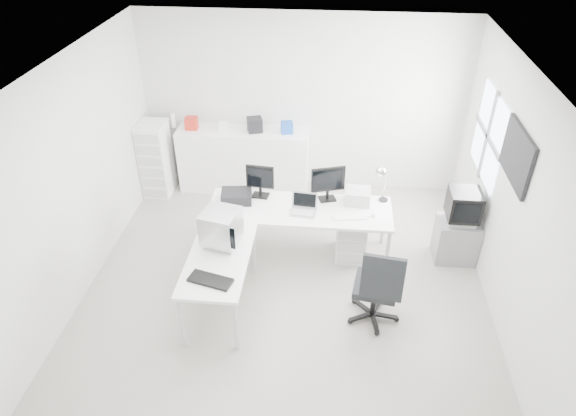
# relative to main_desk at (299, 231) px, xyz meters

# --- Properties ---
(floor) EXTENTS (5.00, 5.00, 0.01)m
(floor) POSITION_rel_main_desk_xyz_m (-0.12, -0.58, -0.38)
(floor) COLOR beige
(floor) RESTS_ON ground
(ceiling) EXTENTS (5.00, 5.00, 0.01)m
(ceiling) POSITION_rel_main_desk_xyz_m (-0.12, -0.58, 2.42)
(ceiling) COLOR white
(ceiling) RESTS_ON back_wall
(back_wall) EXTENTS (5.00, 0.02, 2.80)m
(back_wall) POSITION_rel_main_desk_xyz_m (-0.12, 1.92, 1.02)
(back_wall) COLOR silver
(back_wall) RESTS_ON floor
(left_wall) EXTENTS (0.02, 5.00, 2.80)m
(left_wall) POSITION_rel_main_desk_xyz_m (-2.62, -0.58, 1.02)
(left_wall) COLOR silver
(left_wall) RESTS_ON floor
(right_wall) EXTENTS (0.02, 5.00, 2.80)m
(right_wall) POSITION_rel_main_desk_xyz_m (2.38, -0.58, 1.02)
(right_wall) COLOR silver
(right_wall) RESTS_ON floor
(window) EXTENTS (0.02, 1.20, 1.10)m
(window) POSITION_rel_main_desk_xyz_m (2.36, 0.62, 1.23)
(window) COLOR white
(window) RESTS_ON right_wall
(wall_picture) EXTENTS (0.04, 0.90, 0.60)m
(wall_picture) POSITION_rel_main_desk_xyz_m (2.35, -0.48, 1.52)
(wall_picture) COLOR black
(wall_picture) RESTS_ON right_wall
(main_desk) EXTENTS (2.40, 0.80, 0.75)m
(main_desk) POSITION_rel_main_desk_xyz_m (0.00, 0.00, 0.00)
(main_desk) COLOR white
(main_desk) RESTS_ON floor
(side_desk) EXTENTS (0.70, 1.40, 0.75)m
(side_desk) POSITION_rel_main_desk_xyz_m (-0.85, -1.10, 0.00)
(side_desk) COLOR white
(side_desk) RESTS_ON floor
(drawer_pedestal) EXTENTS (0.40, 0.50, 0.60)m
(drawer_pedestal) POSITION_rel_main_desk_xyz_m (0.70, 0.05, -0.08)
(drawer_pedestal) COLOR white
(drawer_pedestal) RESTS_ON floor
(inkjet_printer) EXTENTS (0.44, 0.36, 0.14)m
(inkjet_printer) POSITION_rel_main_desk_xyz_m (-0.85, 0.10, 0.45)
(inkjet_printer) COLOR black
(inkjet_printer) RESTS_ON main_desk
(lcd_monitor_small) EXTENTS (0.40, 0.26, 0.47)m
(lcd_monitor_small) POSITION_rel_main_desk_xyz_m (-0.55, 0.25, 0.61)
(lcd_monitor_small) COLOR black
(lcd_monitor_small) RESTS_ON main_desk
(lcd_monitor_large) EXTENTS (0.49, 0.31, 0.47)m
(lcd_monitor_large) POSITION_rel_main_desk_xyz_m (0.35, 0.25, 0.61)
(lcd_monitor_large) COLOR black
(lcd_monitor_large) RESTS_ON main_desk
(laptop) EXTENTS (0.36, 0.37, 0.22)m
(laptop) POSITION_rel_main_desk_xyz_m (0.05, -0.10, 0.48)
(laptop) COLOR #B7B7BA
(laptop) RESTS_ON main_desk
(white_keyboard) EXTENTS (0.43, 0.19, 0.02)m
(white_keyboard) POSITION_rel_main_desk_xyz_m (0.65, -0.15, 0.38)
(white_keyboard) COLOR white
(white_keyboard) RESTS_ON main_desk
(white_mouse) EXTENTS (0.06, 0.06, 0.06)m
(white_mouse) POSITION_rel_main_desk_xyz_m (0.95, -0.10, 0.40)
(white_mouse) COLOR white
(white_mouse) RESTS_ON main_desk
(laser_printer) EXTENTS (0.35, 0.30, 0.19)m
(laser_printer) POSITION_rel_main_desk_xyz_m (0.75, 0.22, 0.47)
(laser_printer) COLOR #B8B8B8
(laser_printer) RESTS_ON main_desk
(desk_lamp) EXTENTS (0.21, 0.21, 0.51)m
(desk_lamp) POSITION_rel_main_desk_xyz_m (1.10, 0.30, 0.63)
(desk_lamp) COLOR silver
(desk_lamp) RESTS_ON main_desk
(crt_monitor) EXTENTS (0.46, 0.46, 0.44)m
(crt_monitor) POSITION_rel_main_desk_xyz_m (-0.85, -0.85, 0.59)
(crt_monitor) COLOR #B7B7BA
(crt_monitor) RESTS_ON side_desk
(black_keyboard) EXTENTS (0.51, 0.31, 0.03)m
(black_keyboard) POSITION_rel_main_desk_xyz_m (-0.85, -1.50, 0.39)
(black_keyboard) COLOR black
(black_keyboard) RESTS_ON side_desk
(office_chair) EXTENTS (0.71, 0.71, 1.08)m
(office_chair) POSITION_rel_main_desk_xyz_m (0.96, -1.12, 0.17)
(office_chair) COLOR #222426
(office_chair) RESTS_ON floor
(tv_cabinet) EXTENTS (0.54, 0.45, 0.59)m
(tv_cabinet) POSITION_rel_main_desk_xyz_m (2.10, 0.12, -0.08)
(tv_cabinet) COLOR slate
(tv_cabinet) RESTS_ON floor
(crt_tv) EXTENTS (0.50, 0.48, 0.45)m
(crt_tv) POSITION_rel_main_desk_xyz_m (2.10, 0.12, 0.44)
(crt_tv) COLOR black
(crt_tv) RESTS_ON tv_cabinet
(sideboard) EXTENTS (2.07, 0.52, 1.03)m
(sideboard) POSITION_rel_main_desk_xyz_m (-1.03, 1.66, 0.14)
(sideboard) COLOR white
(sideboard) RESTS_ON floor
(clutter_box_a) EXTENTS (0.20, 0.18, 0.19)m
(clutter_box_a) POSITION_rel_main_desk_xyz_m (-1.83, 1.66, 0.75)
(clutter_box_a) COLOR red
(clutter_box_a) RESTS_ON sideboard
(clutter_box_b) EXTENTS (0.14, 0.13, 0.13)m
(clutter_box_b) POSITION_rel_main_desk_xyz_m (-1.33, 1.66, 0.72)
(clutter_box_b) COLOR white
(clutter_box_b) RESTS_ON sideboard
(clutter_box_c) EXTENTS (0.27, 0.26, 0.22)m
(clutter_box_c) POSITION_rel_main_desk_xyz_m (-0.83, 1.66, 0.77)
(clutter_box_c) COLOR black
(clutter_box_c) RESTS_ON sideboard
(clutter_box_d) EXTENTS (0.21, 0.19, 0.18)m
(clutter_box_d) POSITION_rel_main_desk_xyz_m (-0.33, 1.66, 0.75)
(clutter_box_d) COLOR #1747A6
(clutter_box_d) RESTS_ON sideboard
(clutter_bottle) EXTENTS (0.07, 0.07, 0.22)m
(clutter_bottle) POSITION_rel_main_desk_xyz_m (-2.13, 1.70, 0.77)
(clutter_bottle) COLOR white
(clutter_bottle) RESTS_ON sideboard
(filing_cabinet) EXTENTS (0.42, 0.50, 1.20)m
(filing_cabinet) POSITION_rel_main_desk_xyz_m (-2.40, 1.41, 0.23)
(filing_cabinet) COLOR white
(filing_cabinet) RESTS_ON floor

